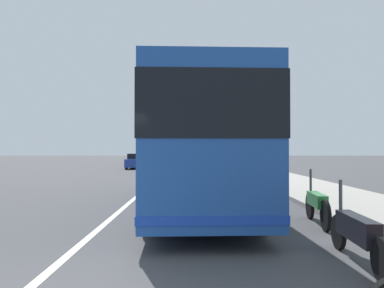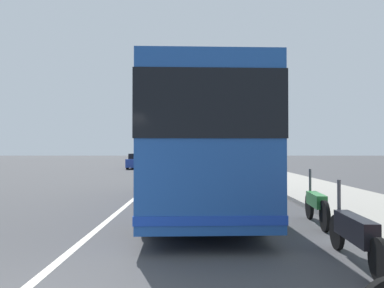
{
  "view_description": "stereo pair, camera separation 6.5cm",
  "coord_description": "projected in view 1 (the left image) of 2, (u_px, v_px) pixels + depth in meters",
  "views": [
    {
      "loc": [
        -3.56,
        -2.08,
        1.78
      ],
      "look_at": [
        9.83,
        -2.1,
        1.99
      ],
      "focal_mm": 35.0,
      "sensor_mm": 36.0,
      "label": 1
    },
    {
      "loc": [
        -3.56,
        -2.15,
        1.78
      ],
      "look_at": [
        9.83,
        -2.1,
        1.99
      ],
      "focal_mm": 35.0,
      "sensor_mm": 36.0,
      "label": 2
    }
  ],
  "objects": [
    {
      "name": "lane_divider_line",
      "position": [
        134.0,
        199.0,
        13.53
      ],
      "size": [
        110.0,
        0.16,
        0.01
      ],
      "primitive_type": "cube",
      "color": "silver",
      "rests_on": "ground"
    },
    {
      "name": "car_side_street",
      "position": [
        190.0,
        157.0,
        54.61
      ],
      "size": [
        4.63,
        2.0,
        1.5
      ],
      "rotation": [
        0.0,
        0.0,
        -0.03
      ],
      "color": "gold",
      "rests_on": "ground"
    },
    {
      "name": "sidewalk_curb",
      "position": [
        337.0,
        197.0,
        13.54
      ],
      "size": [
        110.0,
        3.6,
        0.14
      ],
      "primitive_type": "cube",
      "color": "#9E998E",
      "rests_on": "ground"
    },
    {
      "name": "motorcycle_nearest_curb",
      "position": [
        357.0,
        233.0,
        5.84
      ],
      "size": [
        2.34,
        0.31,
        1.26
      ],
      "rotation": [
        0.0,
        0.0,
        -0.05
      ],
      "color": "black",
      "rests_on": "ground"
    },
    {
      "name": "coach_bus",
      "position": [
        196.0,
        142.0,
        11.57
      ],
      "size": [
        10.87,
        3.04,
        3.5
      ],
      "rotation": [
        0.0,
        0.0,
        0.04
      ],
      "color": "#1E4C9E",
      "rests_on": "ground"
    },
    {
      "name": "car_behind_bus",
      "position": [
        153.0,
        158.0,
        48.57
      ],
      "size": [
        4.18,
        1.89,
        1.41
      ],
      "rotation": [
        0.0,
        0.0,
        3.15
      ],
      "color": "navy",
      "rests_on": "ground"
    },
    {
      "name": "motorcycle_mid_row",
      "position": [
        317.0,
        204.0,
        8.9
      ],
      "size": [
        2.19,
        0.34,
        1.29
      ],
      "rotation": [
        0.0,
        0.0,
        -0.09
      ],
      "color": "black",
      "rests_on": "ground"
    },
    {
      "name": "car_far_distant",
      "position": [
        187.0,
        163.0,
        28.88
      ],
      "size": [
        4.16,
        2.08,
        1.53
      ],
      "rotation": [
        0.0,
        0.0,
        -0.07
      ],
      "color": "#2D7238",
      "rests_on": "ground"
    },
    {
      "name": "car_oncoming",
      "position": [
        138.0,
        161.0,
        35.39
      ],
      "size": [
        4.52,
        2.01,
        1.42
      ],
      "rotation": [
        0.0,
        0.0,
        3.16
      ],
      "color": "navy",
      "rests_on": "ground"
    }
  ]
}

